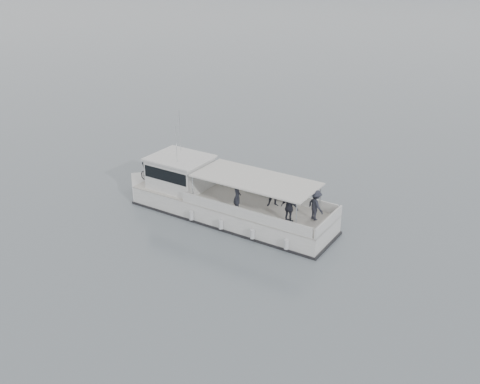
% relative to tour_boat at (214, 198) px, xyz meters
% --- Properties ---
extents(ground, '(1400.00, 1400.00, 0.00)m').
position_rel_tour_boat_xyz_m(ground, '(3.06, 2.42, -0.89)').
color(ground, slate).
rests_on(ground, ground).
extents(tour_boat, '(12.86, 5.89, 5.39)m').
position_rel_tour_boat_xyz_m(tour_boat, '(0.00, 0.00, 0.00)').
color(tour_boat, white).
rests_on(tour_boat, ground).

